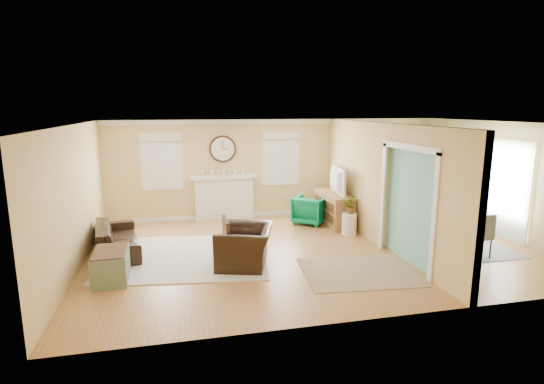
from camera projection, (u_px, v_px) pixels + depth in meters
The scene contains 29 objects.
floor at pixel (313, 250), 8.82m from camera, with size 9.00×9.00×0.00m, color #A16F35.
wall_back at pixel (279, 168), 11.43m from camera, with size 9.00×0.02×2.60m, color tan.
wall_front at pixel (385, 229), 5.69m from camera, with size 9.00×0.02×2.60m, color tan.
wall_left at pixel (74, 199), 7.58m from camera, with size 0.02×6.00×2.60m, color tan.
wall_right at pixel (504, 180), 9.55m from camera, with size 0.02×6.00×2.60m, color tan.
ceiling at pixel (315, 123), 8.31m from camera, with size 9.00×6.00×0.02m, color white.
partition at pixel (376, 180), 9.15m from camera, with size 0.17×6.00×2.60m.
fireplace at pixel (224, 197), 11.12m from camera, with size 1.70×0.30×1.17m.
wall_clock at pixel (223, 149), 10.96m from camera, with size 0.70×0.07×0.70m.
window_left at pixel (161, 158), 10.65m from camera, with size 1.05×0.13×1.42m.
window_right at pixel (281, 155), 11.33m from camera, with size 1.05×0.13×1.42m.
french_doors at pixel (501, 189), 9.58m from camera, with size 0.06×1.70×2.20m.
pendant at pixel (448, 141), 9.04m from camera, with size 0.30×0.30×0.55m.
rug_cream at pixel (186, 256), 8.39m from camera, with size 3.10×2.69×0.02m, color beige.
rug_jute at pixel (358, 272), 7.62m from camera, with size 1.98×1.62×0.01m, color #937A58.
rug_grey at pixel (441, 241), 9.34m from camera, with size 2.16×2.71×0.01m, color slate.
sofa at pixel (117, 238), 8.62m from camera, with size 2.02×0.79×0.59m, color black.
eames_chair at pixel (245, 246), 7.88m from camera, with size 1.13×0.99×0.73m, color black.
green_chair at pixel (310, 210), 10.74m from camera, with size 0.75×0.77×0.70m, color #0A743A.
trunk at pixel (111, 265), 7.22m from camera, with size 0.58×0.92×0.52m.
credenza at pixel (334, 209), 10.68m from camera, with size 0.53×1.57×0.80m.
tv at pixel (334, 180), 10.54m from camera, with size 1.13×0.15×0.65m, color black.
garden_stool at pixel (349, 224), 9.84m from camera, with size 0.34×0.34×0.50m, color white.
potted_plant at pixel (350, 205), 9.75m from camera, with size 0.35×0.30×0.39m, color #337F33.
dining_table at pixel (442, 229), 9.29m from camera, with size 1.68×0.94×0.59m, color #412815.
dining_chair_n at pixel (415, 205), 10.38m from camera, with size 0.49×0.49×0.93m.
dining_chair_s at pixel (479, 232), 8.27m from camera, with size 0.42×0.42×0.89m.
dining_chair_w at pixel (411, 217), 9.16m from camera, with size 0.44×0.44×0.98m.
dining_chair_e at pixel (470, 217), 9.45m from camera, with size 0.43×0.43×0.86m.
Camera 1 is at (-2.70, -8.01, 2.90)m, focal length 28.00 mm.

